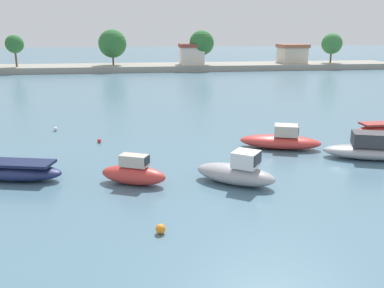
# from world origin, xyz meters

# --- Properties ---
(moored_boat_3) EXTENTS (5.47, 2.98, 1.05)m
(moored_boat_3) POSITION_xyz_m (4.12, 12.22, 0.50)
(moored_boat_3) COLOR navy
(moored_boat_3) RESTS_ON ground
(moored_boat_4) EXTENTS (3.88, 2.74, 1.63)m
(moored_boat_4) POSITION_xyz_m (10.52, 10.61, 0.61)
(moored_boat_4) COLOR #C63833
(moored_boat_4) RESTS_ON ground
(moored_boat_5) EXTENTS (4.62, 4.02, 1.87)m
(moored_boat_5) POSITION_xyz_m (16.00, 9.84, 0.66)
(moored_boat_5) COLOR #9E9EA3
(moored_boat_5) RESTS_ON ground
(moored_boat_6) EXTENTS (5.90, 3.76, 1.69)m
(moored_boat_6) POSITION_xyz_m (20.77, 16.18, 0.58)
(moored_boat_6) COLOR #C63833
(moored_boat_6) RESTS_ON ground
(moored_boat_7) EXTENTS (5.89, 3.77, 1.73)m
(moored_boat_7) POSITION_xyz_m (25.46, 13.03, 0.63)
(moored_boat_7) COLOR #9E9EA3
(moored_boat_7) RESTS_ON ground
(moored_boat_8) EXTENTS (4.44, 1.61, 1.13)m
(moored_boat_8) POSITION_xyz_m (29.71, 18.11, 0.54)
(moored_boat_8) COLOR #C63833
(moored_boat_8) RESTS_ON ground
(mooring_buoy_2) EXTENTS (0.41, 0.41, 0.41)m
(mooring_buoy_2) POSITION_xyz_m (11.53, 4.71, 0.21)
(mooring_buoy_2) COLOR orange
(mooring_buoy_2) RESTS_ON ground
(mooring_buoy_3) EXTENTS (0.30, 0.30, 0.30)m
(mooring_buoy_3) POSITION_xyz_m (8.10, 19.56, 0.15)
(mooring_buoy_3) COLOR red
(mooring_buoy_3) RESTS_ON ground
(mooring_buoy_4) EXTENTS (0.35, 0.35, 0.35)m
(mooring_buoy_4) POSITION_xyz_m (4.29, 23.85, 0.17)
(mooring_buoy_4) COLOR white
(mooring_buoy_4) RESTS_ON ground
(distant_shoreline) EXTENTS (133.23, 10.53, 8.12)m
(distant_shoreline) POSITION_xyz_m (1.59, 76.23, 2.03)
(distant_shoreline) COLOR gray
(distant_shoreline) RESTS_ON ground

